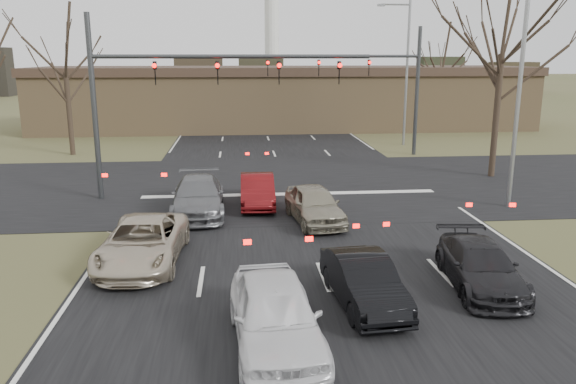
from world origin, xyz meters
name	(u,v)px	position (x,y,z in m)	size (l,w,h in m)	color
ground	(342,326)	(0.00, 0.00, 0.00)	(360.00, 360.00, 0.00)	#474A27
road_main	(255,106)	(0.00, 60.00, 0.01)	(14.00, 300.00, 0.02)	black
road_cross	(286,185)	(0.00, 15.00, 0.01)	(200.00, 14.00, 0.02)	black
building	(286,97)	(2.00, 38.00, 2.67)	(42.40, 10.40, 5.30)	#90734D
mast_arm_near	(170,83)	(-5.23, 13.00, 5.07)	(12.12, 0.24, 8.00)	#383A3D
mast_arm_far	(374,76)	(6.18, 23.00, 5.02)	(11.12, 0.24, 8.00)	#383A3D
streetlight_right_near	(517,72)	(8.82, 10.00, 5.59)	(2.34, 0.25, 10.00)	gray
streetlight_right_far	(405,65)	(9.32, 27.00, 5.59)	(2.34, 0.25, 10.00)	gray
tree_right_near	(506,0)	(11.00, 16.00, 8.90)	(6.90, 6.90, 11.50)	black
tree_left_far	(62,37)	(-13.00, 25.00, 7.34)	(5.70, 5.70, 9.50)	black
tree_right_far	(444,47)	(15.00, 35.00, 6.96)	(5.40, 5.40, 9.00)	black
car_silver_suv	(143,242)	(-5.34, 4.63, 0.69)	(2.30, 4.98, 1.38)	#C1B49C
car_white_sedan	(275,315)	(-1.65, -0.85, 0.78)	(1.84, 4.58, 1.56)	silver
car_black_hatch	(364,281)	(0.75, 1.11, 0.64)	(1.36, 3.91, 1.29)	black
car_charcoal_sedan	(480,266)	(4.19, 1.93, 0.62)	(1.73, 4.25, 1.23)	black
car_grey_ahead	(198,196)	(-4.00, 10.13, 0.73)	(2.05, 5.04, 1.46)	slate
car_red_ahead	(257,190)	(-1.58, 11.18, 0.66)	(1.40, 4.01, 1.32)	#5C0D0F
car_silver_ahead	(314,204)	(0.50, 8.51, 0.71)	(1.67, 4.15, 1.41)	gray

